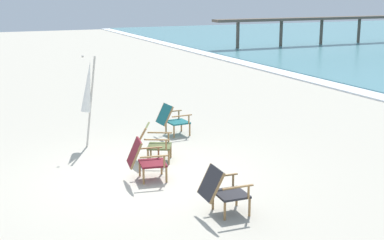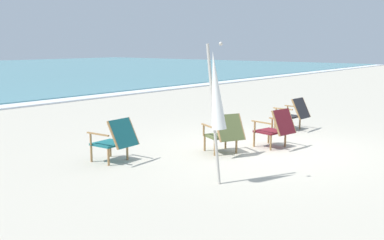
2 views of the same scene
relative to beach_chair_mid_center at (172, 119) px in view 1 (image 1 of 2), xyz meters
name	(u,v)px [view 1 (image 1 of 2)]	position (x,y,z in m)	size (l,w,h in m)	color
ground_plane	(146,177)	(2.63, -1.58, -0.42)	(80.00, 80.00, 0.00)	#B7AF9E
beach_chair_mid_center	(172,119)	(0.00, 0.00, 0.00)	(0.63, 0.77, 0.79)	#196066
beach_chair_back_right	(151,141)	(1.73, -1.14, 0.00)	(0.85, 0.93, 0.78)	#515B33
beach_chair_far_center	(144,158)	(2.79, -1.66, 0.00)	(0.68, 0.79, 0.80)	maroon
beach_chair_front_right	(222,189)	(4.81, -1.04, 0.00)	(0.62, 0.76, 0.79)	#28282D
umbrella_furled_white	(88,87)	(0.15, -2.07, 0.96)	(0.27, 0.40, 2.11)	#B7B2A8
pier_distant	(322,20)	(-16.66, 17.02, 1.22)	(0.90, 15.35, 1.84)	brown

